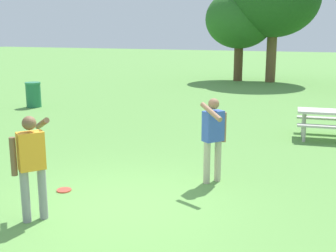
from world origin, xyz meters
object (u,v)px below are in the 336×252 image
at_px(person_catcher, 31,160).
at_px(frisbee, 64,190).
at_px(trash_can_beside_table, 33,95).
at_px(tree_tall_left, 240,20).
at_px(person_thrower, 213,134).
at_px(picnic_table_near, 330,118).

height_order(person_catcher, frisbee, person_catcher).
distance_m(trash_can_beside_table, tree_tall_left, 13.49).
bearing_deg(tree_tall_left, trash_can_beside_table, -111.85).
distance_m(person_thrower, frisbee, 2.97).
bearing_deg(person_catcher, tree_tall_left, 95.82).
bearing_deg(trash_can_beside_table, person_thrower, -31.21).
xyz_separation_m(frisbee, trash_can_beside_table, (-6.61, 6.97, 0.47)).
bearing_deg(picnic_table_near, tree_tall_left, 114.45).
distance_m(person_catcher, tree_tall_left, 20.62).
relative_size(person_thrower, tree_tall_left, 0.31).
bearing_deg(person_thrower, trash_can_beside_table, 148.79).
height_order(person_catcher, trash_can_beside_table, person_catcher).
bearing_deg(tree_tall_left, frisbee, -84.88).
bearing_deg(trash_can_beside_table, picnic_table_near, -4.16).
xyz_separation_m(person_catcher, tree_tall_left, (-2.07, 20.36, 2.58)).
distance_m(person_thrower, tree_tall_left, 18.27).
xyz_separation_m(frisbee, tree_tall_left, (-1.72, 19.16, 3.53)).
height_order(picnic_table_near, tree_tall_left, tree_tall_left).
bearing_deg(person_thrower, picnic_table_near, 68.44).
bearing_deg(picnic_table_near, person_catcher, -117.41).
xyz_separation_m(person_catcher, trash_can_beside_table, (-6.96, 8.16, -0.48)).
distance_m(person_thrower, trash_can_beside_table, 10.48).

